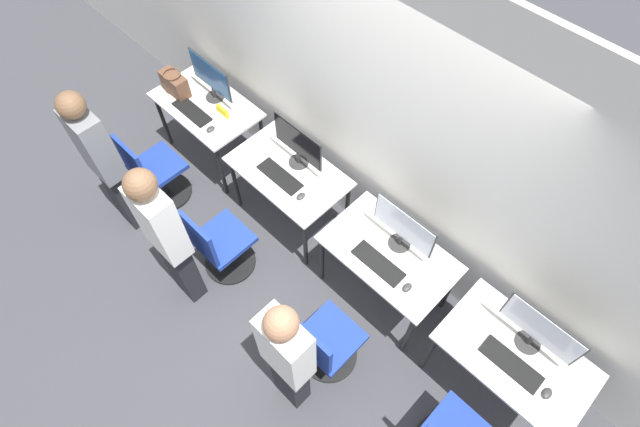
# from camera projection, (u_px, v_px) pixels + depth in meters

# --- Properties ---
(ground_plane) EXTENTS (20.00, 20.00, 0.00)m
(ground_plane) POSITION_uv_depth(u_px,v_px,m) (310.00, 273.00, 4.70)
(ground_plane) COLOR #3D3D42
(wall_back) EXTENTS (12.00, 0.05, 2.80)m
(wall_back) POSITION_uv_depth(u_px,v_px,m) (379.00, 127.00, 3.82)
(wall_back) COLOR silver
(wall_back) RESTS_ON ground_plane
(desk_far_left) EXTENTS (1.07, 0.65, 0.74)m
(desk_far_left) POSITION_uv_depth(u_px,v_px,m) (207.00, 110.00, 4.96)
(desk_far_left) COLOR silver
(desk_far_left) RESTS_ON ground_plane
(monitor_far_left) EXTENTS (0.56, 0.18, 0.45)m
(monitor_far_left) POSITION_uv_depth(u_px,v_px,m) (211.00, 78.00, 4.72)
(monitor_far_left) COLOR #2D2D2D
(monitor_far_left) RESTS_ON desk_far_left
(keyboard_far_left) EXTENTS (0.45, 0.15, 0.02)m
(keyboard_far_left) POSITION_uv_depth(u_px,v_px,m) (192.00, 112.00, 4.81)
(keyboard_far_left) COLOR black
(keyboard_far_left) RESTS_ON desk_far_left
(mouse_far_left) EXTENTS (0.06, 0.09, 0.03)m
(mouse_far_left) POSITION_uv_depth(u_px,v_px,m) (211.00, 129.00, 4.68)
(mouse_far_left) COLOR #333333
(mouse_far_left) RESTS_ON desk_far_left
(office_chair_far_left) EXTENTS (0.48, 0.48, 0.91)m
(office_chair_far_left) POSITION_uv_depth(u_px,v_px,m) (155.00, 174.00, 4.86)
(office_chair_far_left) COLOR black
(office_chair_far_left) RESTS_ON ground_plane
(person_far_left) EXTENTS (0.36, 0.22, 1.68)m
(person_far_left) POSITION_uv_depth(u_px,v_px,m) (102.00, 160.00, 4.26)
(person_far_left) COLOR #232328
(person_far_left) RESTS_ON ground_plane
(desk_left) EXTENTS (1.07, 0.65, 0.74)m
(desk_left) POSITION_uv_depth(u_px,v_px,m) (289.00, 177.00, 4.50)
(desk_left) COLOR silver
(desk_left) RESTS_ON ground_plane
(monitor_left) EXTENTS (0.56, 0.18, 0.45)m
(monitor_left) POSITION_uv_depth(u_px,v_px,m) (298.00, 144.00, 4.27)
(monitor_left) COLOR #2D2D2D
(monitor_left) RESTS_ON desk_left
(keyboard_left) EXTENTS (0.45, 0.15, 0.02)m
(keyboard_left) POSITION_uv_depth(u_px,v_px,m) (280.00, 176.00, 4.38)
(keyboard_left) COLOR black
(keyboard_left) RESTS_ON desk_left
(mouse_left) EXTENTS (0.06, 0.09, 0.03)m
(mouse_left) POSITION_uv_depth(u_px,v_px,m) (301.00, 196.00, 4.26)
(mouse_left) COLOR #333333
(mouse_left) RESTS_ON desk_left
(office_chair_left) EXTENTS (0.48, 0.48, 0.91)m
(office_chair_left) POSITION_uv_depth(u_px,v_px,m) (220.00, 247.00, 4.42)
(office_chair_left) COLOR black
(office_chair_left) RESTS_ON ground_plane
(person_left) EXTENTS (0.36, 0.23, 1.73)m
(person_left) POSITION_uv_depth(u_px,v_px,m) (166.00, 236.00, 3.81)
(person_left) COLOR #232328
(person_left) RESTS_ON ground_plane
(desk_right) EXTENTS (1.07, 0.65, 0.74)m
(desk_right) POSITION_uv_depth(u_px,v_px,m) (388.00, 258.00, 4.05)
(desk_right) COLOR silver
(desk_right) RESTS_ON ground_plane
(monitor_right) EXTENTS (0.56, 0.18, 0.45)m
(monitor_right) POSITION_uv_depth(u_px,v_px,m) (404.00, 227.00, 3.81)
(monitor_right) COLOR #2D2D2D
(monitor_right) RESTS_ON desk_right
(keyboard_right) EXTENTS (0.45, 0.15, 0.02)m
(keyboard_right) POSITION_uv_depth(u_px,v_px,m) (378.00, 263.00, 3.92)
(keyboard_right) COLOR black
(keyboard_right) RESTS_ON desk_right
(mouse_right) EXTENTS (0.06, 0.09, 0.03)m
(mouse_right) POSITION_uv_depth(u_px,v_px,m) (407.00, 287.00, 3.80)
(mouse_right) COLOR #333333
(mouse_right) RESTS_ON desk_right
(office_chair_right) EXTENTS (0.48, 0.48, 0.91)m
(office_chair_right) POSITION_uv_depth(u_px,v_px,m) (325.00, 345.00, 3.94)
(office_chair_right) COLOR black
(office_chair_right) RESTS_ON ground_plane
(person_right) EXTENTS (0.36, 0.22, 1.64)m
(person_right) POSITION_uv_depth(u_px,v_px,m) (287.00, 358.00, 3.36)
(person_right) COLOR #232328
(person_right) RESTS_ON ground_plane
(desk_far_right) EXTENTS (1.07, 0.65, 0.74)m
(desk_far_right) POSITION_uv_depth(u_px,v_px,m) (513.00, 359.00, 3.60)
(desk_far_right) COLOR silver
(desk_far_right) RESTS_ON ground_plane
(monitor_far_right) EXTENTS (0.56, 0.18, 0.45)m
(monitor_far_right) POSITION_uv_depth(u_px,v_px,m) (540.00, 330.00, 3.37)
(monitor_far_right) COLOR #2D2D2D
(monitor_far_right) RESTS_ON desk_far_right
(keyboard_far_right) EXTENTS (0.45, 0.15, 0.02)m
(keyboard_far_right) POSITION_uv_depth(u_px,v_px,m) (511.00, 364.00, 3.49)
(keyboard_far_right) COLOR black
(keyboard_far_right) RESTS_ON desk_far_right
(mouse_far_right) EXTENTS (0.06, 0.09, 0.03)m
(mouse_far_right) POSITION_uv_depth(u_px,v_px,m) (547.00, 394.00, 3.37)
(mouse_far_right) COLOR #333333
(mouse_far_right) RESTS_ON desk_far_right
(handbag) EXTENTS (0.30, 0.18, 0.25)m
(handbag) POSITION_uv_depth(u_px,v_px,m) (175.00, 84.00, 4.87)
(handbag) COLOR brown
(handbag) RESTS_ON desk_far_left
(placard_far_left) EXTENTS (0.16, 0.03, 0.08)m
(placard_far_left) POSITION_uv_depth(u_px,v_px,m) (223.00, 111.00, 4.77)
(placard_far_left) COLOR yellow
(placard_far_left) RESTS_ON desk_far_left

